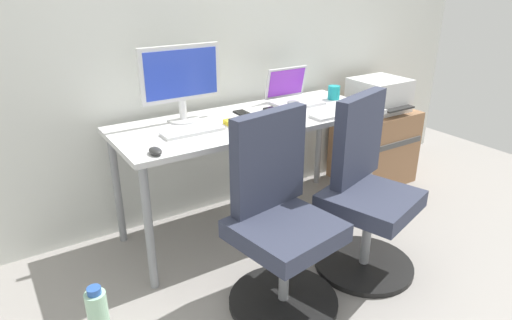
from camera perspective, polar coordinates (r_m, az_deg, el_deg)
name	(u,v)px	position (r m, az deg, el deg)	size (l,w,h in m)	color
ground_plane	(252,224)	(2.96, -0.53, -8.13)	(5.28, 5.28, 0.00)	gray
back_wall	(217,12)	(2.89, -5.01, 18.35)	(4.40, 0.04, 2.60)	silver
desk	(252,129)	(2.68, -0.58, 3.99)	(1.64, 0.63, 0.72)	silver
office_chair_left	(279,223)	(2.13, 2.98, -8.05)	(0.54, 0.54, 0.94)	black
office_chair_right	(365,194)	(2.47, 13.74, -4.25)	(0.55, 0.55, 0.94)	black
side_cabinet	(374,145)	(3.60, 14.80, 1.85)	(0.52, 0.48, 0.56)	#996B47
printer	(379,95)	(3.48, 15.46, 8.03)	(0.38, 0.40, 0.24)	silver
water_bottle_on_floor	(99,319)	(2.14, -19.46, -18.59)	(0.09, 0.09, 0.31)	#A5D8B2
desktop_monitor	(181,78)	(2.58, -9.57, 10.29)	(0.48, 0.18, 0.43)	silver
open_laptop	(293,95)	(2.99, 4.72, 8.34)	(0.31, 0.27, 0.22)	silver
keyboard_by_monitor	(193,131)	(2.43, -8.06, 3.68)	(0.34, 0.12, 0.02)	silver
keyboard_by_laptop	(337,114)	(2.75, 10.26, 5.81)	(0.34, 0.12, 0.02)	silver
mouse_by_monitor	(269,116)	(2.64, 1.64, 5.59)	(0.06, 0.10, 0.03)	#B7B7B7
mouse_by_laptop	(155,151)	(2.16, -12.74, 1.13)	(0.06, 0.10, 0.03)	#2D2D2D
coffee_mug	(334,93)	(3.11, 9.92, 8.49)	(0.08, 0.08, 0.09)	teal
pen_cup	(293,111)	(2.63, 4.76, 6.32)	(0.07, 0.07, 0.10)	slate
phone_near_monitor	(244,113)	(2.74, -1.56, 5.99)	(0.07, 0.14, 0.01)	black
phone_near_laptop	(274,110)	(2.80, 2.29, 6.36)	(0.07, 0.14, 0.01)	black
notebook	(245,122)	(2.55, -1.37, 4.90)	(0.21, 0.15, 0.03)	yellow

